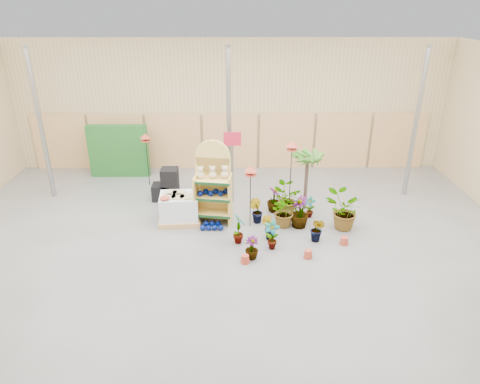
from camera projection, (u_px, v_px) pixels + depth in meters
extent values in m
cube|color=#606060|center=(228.00, 257.00, 10.26)|extent=(15.00, 12.00, 0.10)
cube|color=white|center=(226.00, 58.00, 8.38)|extent=(15.00, 12.00, 0.10)
cube|color=tan|center=(230.00, 106.00, 14.84)|extent=(15.00, 0.10, 4.50)
cylinder|color=gray|center=(41.00, 126.00, 12.46)|extent=(0.14, 0.14, 4.50)
cylinder|color=gray|center=(416.00, 125.00, 12.57)|extent=(0.14, 0.14, 4.50)
cylinder|color=gray|center=(229.00, 125.00, 12.51)|extent=(0.14, 0.14, 4.50)
cube|color=tan|center=(61.00, 142.00, 15.17)|extent=(1.90, 0.06, 2.00)
cube|color=tan|center=(118.00, 142.00, 15.19)|extent=(1.90, 0.06, 2.00)
cube|color=tan|center=(174.00, 142.00, 15.21)|extent=(1.90, 0.06, 2.00)
cube|color=tan|center=(230.00, 141.00, 15.23)|extent=(1.90, 0.06, 2.00)
cube|color=tan|center=(286.00, 141.00, 15.25)|extent=(1.90, 0.06, 2.00)
cube|color=tan|center=(342.00, 141.00, 15.27)|extent=(1.90, 0.06, 2.00)
cube|color=tan|center=(398.00, 141.00, 15.29)|extent=(1.90, 0.06, 2.00)
cube|color=#D9B456|center=(214.00, 189.00, 11.64)|extent=(0.96, 0.23, 1.81)
cylinder|color=#D9B456|center=(213.00, 157.00, 11.27)|extent=(0.96, 0.23, 0.96)
cube|color=#D9B456|center=(214.00, 212.00, 11.63)|extent=(0.98, 0.66, 0.04)
cube|color=#0F3819|center=(213.00, 217.00, 11.38)|extent=(0.91, 0.17, 0.06)
cube|color=#D9B456|center=(213.00, 196.00, 11.43)|extent=(0.98, 0.66, 0.04)
cube|color=#0F3819|center=(213.00, 201.00, 11.19)|extent=(0.91, 0.17, 0.06)
cube|color=#D9B456|center=(213.00, 180.00, 11.23)|extent=(0.98, 0.66, 0.04)
cube|color=#0F3819|center=(212.00, 184.00, 10.99)|extent=(0.91, 0.17, 0.06)
cube|color=#D9B456|center=(196.00, 200.00, 11.47)|extent=(0.12, 0.53, 1.38)
cube|color=#D9B456|center=(230.00, 200.00, 11.48)|extent=(0.12, 0.53, 1.38)
sphere|color=beige|center=(201.00, 175.00, 11.24)|extent=(0.19, 0.19, 0.19)
sphere|color=beige|center=(200.00, 169.00, 11.18)|extent=(0.15, 0.15, 0.15)
sphere|color=beige|center=(213.00, 175.00, 11.24)|extent=(0.20, 0.20, 0.20)
sphere|color=beige|center=(213.00, 169.00, 11.17)|extent=(0.15, 0.15, 0.15)
sphere|color=beige|center=(225.00, 175.00, 11.24)|extent=(0.21, 0.21, 0.21)
sphere|color=beige|center=(225.00, 169.00, 11.17)|extent=(0.15, 0.15, 0.15)
sphere|color=#02115D|center=(200.00, 193.00, 11.37)|extent=(0.16, 0.16, 0.16)
sphere|color=#02115D|center=(206.00, 192.00, 11.48)|extent=(0.16, 0.16, 0.16)
sphere|color=#02115D|center=(210.00, 193.00, 11.37)|extent=(0.16, 0.16, 0.16)
sphere|color=#02115D|center=(216.00, 191.00, 11.49)|extent=(0.16, 0.16, 0.16)
sphere|color=#02115D|center=(221.00, 193.00, 11.37)|extent=(0.16, 0.16, 0.16)
sphere|color=#02115D|center=(226.00, 191.00, 11.49)|extent=(0.16, 0.16, 0.16)
sphere|color=#02115D|center=(203.00, 228.00, 11.35)|extent=(0.15, 0.15, 0.15)
sphere|color=#02115D|center=(206.00, 223.00, 11.57)|extent=(0.15, 0.15, 0.15)
sphere|color=#02115D|center=(209.00, 228.00, 11.35)|extent=(0.15, 0.15, 0.15)
sphere|color=#02115D|center=(212.00, 223.00, 11.57)|extent=(0.15, 0.15, 0.15)
sphere|color=#02115D|center=(215.00, 228.00, 11.35)|extent=(0.15, 0.15, 0.15)
sphere|color=#02115D|center=(218.00, 223.00, 11.57)|extent=(0.15, 0.15, 0.15)
sphere|color=#02115D|center=(221.00, 228.00, 11.35)|extent=(0.15, 0.15, 0.15)
cube|color=tan|center=(180.00, 219.00, 11.82)|extent=(1.18, 1.01, 0.14)
cube|color=white|center=(179.00, 206.00, 11.66)|extent=(1.08, 0.91, 0.65)
cylinder|color=#C4B787|center=(169.00, 197.00, 11.39)|extent=(0.37, 0.37, 0.04)
cylinder|color=#C4B787|center=(178.00, 197.00, 11.40)|extent=(0.37, 0.37, 0.04)
cylinder|color=#C4B787|center=(187.00, 197.00, 11.40)|extent=(0.37, 0.37, 0.04)
cylinder|color=#C4B787|center=(171.00, 193.00, 11.65)|extent=(0.37, 0.37, 0.04)
cylinder|color=#C4B787|center=(179.00, 193.00, 11.65)|extent=(0.37, 0.37, 0.04)
cube|color=black|center=(171.00, 192.00, 13.06)|extent=(0.50, 0.50, 0.50)
cube|color=black|center=(170.00, 177.00, 12.85)|extent=(0.50, 0.50, 0.50)
cube|color=black|center=(161.00, 192.00, 13.05)|extent=(0.50, 0.50, 0.50)
cube|color=#1E5E20|center=(119.00, 151.00, 14.58)|extent=(2.00, 0.30, 1.80)
cylinder|color=gray|center=(233.00, 168.00, 12.53)|extent=(0.05, 0.05, 2.20)
cube|color=#B21B31|center=(232.00, 139.00, 12.13)|extent=(0.50, 0.03, 0.40)
cylinder|color=black|center=(250.00, 201.00, 11.29)|extent=(0.02, 0.02, 1.49)
cylinder|color=#B13E2B|center=(251.00, 175.00, 10.99)|extent=(0.30, 0.30, 0.02)
cone|color=#B13E2B|center=(251.00, 169.00, 10.92)|extent=(0.34, 0.34, 0.14)
cylinder|color=black|center=(290.00, 183.00, 11.87)|extent=(0.02, 0.02, 1.93)
cylinder|color=#B13E2B|center=(292.00, 150.00, 11.48)|extent=(0.30, 0.30, 0.02)
cone|color=#B13E2B|center=(292.00, 144.00, 11.41)|extent=(0.34, 0.34, 0.14)
cylinder|color=black|center=(148.00, 163.00, 13.87)|extent=(0.02, 0.02, 1.52)
cylinder|color=#B13E2B|center=(146.00, 141.00, 13.56)|extent=(0.30, 0.30, 0.02)
cone|color=#B13E2B|center=(145.00, 136.00, 13.49)|extent=(0.34, 0.34, 0.14)
cylinder|color=#4B382F|center=(306.00, 185.00, 12.28)|extent=(0.10, 0.10, 1.49)
imported|color=#3A7621|center=(238.00, 228.00, 10.61)|extent=(0.35, 0.48, 0.85)
imported|color=#3A7621|center=(269.00, 228.00, 10.85)|extent=(0.39, 0.33, 0.63)
imported|color=#3A7621|center=(285.00, 211.00, 11.45)|extent=(0.91, 0.83, 0.86)
imported|color=#3A7621|center=(300.00, 212.00, 11.38)|extent=(0.64, 0.64, 0.89)
imported|color=#3A7621|center=(310.00, 207.00, 11.95)|extent=(0.39, 0.32, 0.62)
imported|color=#3A7621|center=(256.00, 211.00, 11.66)|extent=(0.48, 0.45, 0.68)
imported|color=#3A7621|center=(286.00, 199.00, 12.09)|extent=(1.04, 1.00, 0.90)
imported|color=#3A7621|center=(252.00, 248.00, 10.03)|extent=(0.32, 0.32, 0.56)
imported|color=#3A7621|center=(272.00, 235.00, 10.39)|extent=(0.45, 0.37, 0.75)
imported|color=#3A7621|center=(317.00, 230.00, 10.72)|extent=(0.47, 0.47, 0.68)
imported|color=#3A7621|center=(343.00, 211.00, 11.24)|extent=(1.00, 0.88, 1.05)
imported|color=#3A7621|center=(274.00, 200.00, 12.26)|extent=(0.44, 0.44, 0.73)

